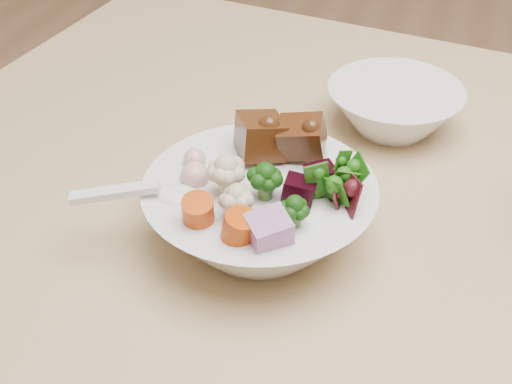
# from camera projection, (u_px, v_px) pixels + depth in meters

# --- Properties ---
(food_bowl) EXTENTS (0.23, 0.23, 0.12)m
(food_bowl) POSITION_uv_depth(u_px,v_px,m) (262.00, 208.00, 0.69)
(food_bowl) COLOR silver
(food_bowl) RESTS_ON dining_table
(soup_spoon) EXTENTS (0.12, 0.06, 0.02)m
(soup_spoon) POSITION_uv_depth(u_px,v_px,m) (160.00, 195.00, 0.66)
(soup_spoon) COLOR silver
(soup_spoon) RESTS_ON food_bowl
(side_bowl) EXTENTS (0.16, 0.16, 0.05)m
(side_bowl) POSITION_uv_depth(u_px,v_px,m) (394.00, 108.00, 0.87)
(side_bowl) COLOR silver
(side_bowl) RESTS_ON dining_table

